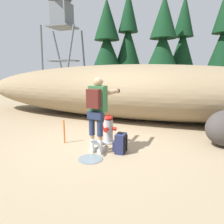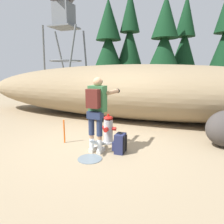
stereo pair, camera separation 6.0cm
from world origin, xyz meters
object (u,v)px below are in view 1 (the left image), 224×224
Objects in this scene: survey_stake at (64,132)px; utility_worker at (98,106)px; spare_backpack at (120,143)px; fire_hydrant at (108,130)px; watchtower at (62,18)px.

utility_worker is at bearing -11.16° from survey_stake.
survey_stake reaches higher than spare_backpack.
fire_hydrant reaches higher than spare_backpack.
spare_backpack is 15.71m from watchtower.
fire_hydrant is at bearing 19.80° from survey_stake.
watchtower reaches higher than spare_backpack.
watchtower is at bearing 127.27° from fire_hydrant.
fire_hydrant is 0.09× the size of watchtower.
utility_worker is at bearing -54.23° from watchtower.
spare_backpack is at bearing -45.87° from fire_hydrant.
watchtower is (-8.36, 11.60, 5.14)m from utility_worker.
fire_hydrant is 15.03m from watchtower.
fire_hydrant reaches higher than survey_stake.
survey_stake is at bearing -160.20° from fire_hydrant.
utility_worker reaches higher than spare_backpack.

